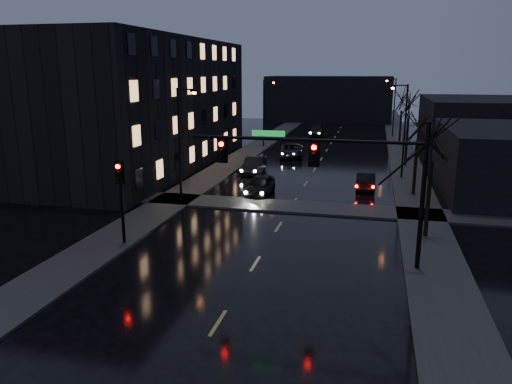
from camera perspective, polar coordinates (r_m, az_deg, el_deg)
The scene contains 22 objects.
ground at distance 17.66m, azimuth -6.43°, elevation -17.67°, with size 160.00×160.00×0.00m, color black.
sidewalk_left at distance 51.82m, azimuth -2.30°, elevation 3.67°, with size 3.00×140.00×0.12m, color #2D2D2B.
sidewalk_right at distance 50.06m, azimuth 16.82°, elevation 2.73°, with size 3.00×140.00×0.12m, color #2D2D2B.
sidewalk_cross at distance 34.28m, azimuth 4.00°, elevation -1.66°, with size 40.00×3.00×0.12m, color #2D2D2B.
apartment_block at distance 49.30m, azimuth -13.10°, elevation 9.77°, with size 12.00×30.00×12.00m, color black.
commercial_right_far at distance 63.51m, azimuth 24.11°, elevation 7.05°, with size 12.00×18.00×6.00m, color black.
far_block at distance 92.63m, azimuth 8.34°, elevation 10.49°, with size 22.00×10.00×8.00m, color black.
signal_mast at distance 23.55m, azimuth 9.64°, elevation 3.04°, with size 11.11×0.41×7.00m.
signal_pole_left at distance 27.12m, azimuth -15.19°, elevation 0.15°, with size 0.35×0.41×4.53m.
tree_near at distance 28.44m, azimuth 19.72°, elevation 7.02°, with size 3.52×3.52×8.08m.
tree_mid_a at distance 38.38m, azimuth 18.14°, elevation 8.12°, with size 3.30×3.30×7.58m.
tree_mid_b at distance 50.27m, azimuth 17.17°, elevation 10.29°, with size 3.74×3.74×8.59m.
tree_far at distance 64.26m, azimuth 16.40°, elevation 10.50°, with size 3.43×3.43×7.88m.
streetlight_l_near at distance 34.87m, azimuth -8.47°, elevation 6.40°, with size 1.53×0.28×8.00m.
streetlight_l_far at distance 60.65m, azimuth 1.08°, elevation 9.66°, with size 1.53×0.28×8.00m.
streetlight_r_mid at distance 44.39m, azimuth 16.40°, elevation 7.56°, with size 1.53×0.28×8.00m.
streetlight_r_far at distance 72.28m, azimuth 15.38°, elevation 9.85°, with size 1.53×0.28×8.00m.
oncoming_car_a at distance 37.53m, azimuth 0.53°, elevation 0.80°, with size 1.73×4.30×1.46m, color black.
oncoming_car_b at distance 45.24m, azimuth -0.22°, elevation 3.07°, with size 1.57×4.52×1.49m, color black.
oncoming_car_c at distance 53.89m, azimuth 4.07°, elevation 4.75°, with size 2.38×5.17×1.44m, color black.
oncoming_car_d at distance 71.95m, azimuth 6.94°, elevation 6.98°, with size 2.01×4.95×1.44m, color black.
lead_car at distance 40.19m, azimuth 12.40°, elevation 1.27°, with size 1.44×4.12×1.36m, color black.
Camera 1 is at (5.28, -14.11, 9.21)m, focal length 35.00 mm.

